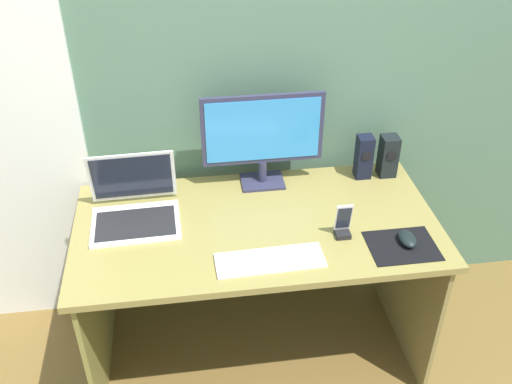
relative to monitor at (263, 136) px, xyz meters
name	(u,v)px	position (x,y,z in m)	size (l,w,h in m)	color
ground_plane	(257,347)	(-0.06, -0.28, -0.94)	(8.00, 8.00, 0.00)	brown
wall_back	(242,50)	(-0.06, 0.14, 0.31)	(6.00, 0.04, 2.50)	#52745E
desk	(257,252)	(-0.06, -0.28, -0.37)	(1.40, 0.72, 0.71)	olive
monitor	(263,136)	(0.00, 0.00, 0.00)	(0.50, 0.14, 0.41)	#2D2D48
speaker_right	(388,156)	(0.54, -0.01, -0.14)	(0.07, 0.08, 0.18)	black
speaker_near_monitor	(364,157)	(0.43, -0.01, -0.13)	(0.07, 0.07, 0.19)	black
laptop	(135,207)	(-0.53, -0.18, -0.18)	(0.34, 0.30, 0.25)	white
keyboard_external	(270,260)	(-0.05, -0.50, -0.22)	(0.39, 0.13, 0.01)	white
mousepad	(402,246)	(0.44, -0.49, -0.23)	(0.25, 0.20, 0.00)	black
mouse	(407,239)	(0.47, -0.48, -0.21)	(0.06, 0.10, 0.04)	black
phone_in_dock	(343,225)	(0.24, -0.40, -0.18)	(0.06, 0.06, 0.14)	black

